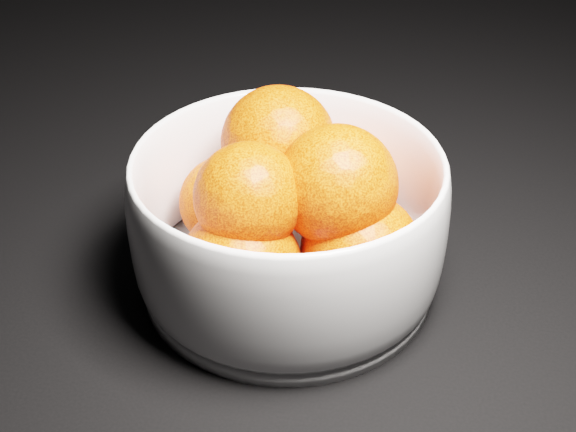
# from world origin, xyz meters

# --- Properties ---
(bowl) EXTENTS (0.21, 0.21, 0.10)m
(bowl) POSITION_xyz_m (-0.25, -0.25, 0.05)
(bowl) COLOR silver
(bowl) RESTS_ON ground
(orange_pile) EXTENTS (0.17, 0.18, 0.12)m
(orange_pile) POSITION_xyz_m (-0.24, -0.25, 0.07)
(orange_pile) COLOR #F7430C
(orange_pile) RESTS_ON bowl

